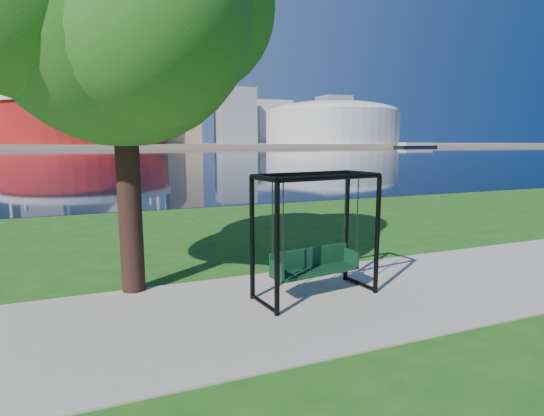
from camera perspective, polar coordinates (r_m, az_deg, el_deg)
ground at (r=8.56m, az=1.44°, el=-11.87°), size 900.00×900.00×0.00m
path at (r=8.13m, az=2.86°, el=-12.92°), size 120.00×4.00×0.03m
river at (r=109.44m, az=-20.28°, el=6.72°), size 900.00×180.00×0.02m
far_bank at (r=313.37m, az=-21.43°, el=7.87°), size 900.00×228.00×2.00m
stadium at (r=242.71m, az=-23.83°, el=10.75°), size 83.00×83.00×32.00m
arena at (r=279.27m, az=8.04°, el=11.40°), size 84.00×84.00×26.56m
skyline at (r=328.40m, az=-22.57°, el=13.93°), size 392.00×66.00×96.50m
swing at (r=8.29m, az=5.81°, el=-4.07°), size 2.50×1.35×2.44m
park_tree at (r=9.23m, az=-20.27°, el=24.52°), size 6.49×5.86×8.06m
barge at (r=253.97m, az=18.77°, el=7.98°), size 28.74×12.06×2.79m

